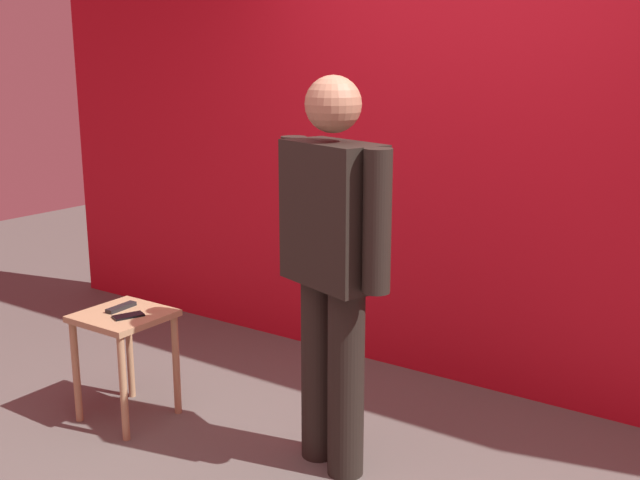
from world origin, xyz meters
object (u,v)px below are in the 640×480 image
(standing_person, at_px, (333,257))
(cell_phone, at_px, (128,316))
(tv_remote, at_px, (121,307))
(side_table, at_px, (125,335))

(standing_person, xyz_separation_m, cell_phone, (-1.03, -0.23, -0.40))
(cell_phone, distance_m, tv_remote, 0.13)
(side_table, distance_m, cell_phone, 0.14)
(standing_person, relative_size, cell_phone, 11.83)
(standing_person, height_order, side_table, standing_person)
(tv_remote, bearing_deg, cell_phone, -29.34)
(standing_person, height_order, cell_phone, standing_person)
(cell_phone, bearing_deg, standing_person, 34.93)
(cell_phone, relative_size, tv_remote, 0.85)
(standing_person, bearing_deg, cell_phone, -167.52)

